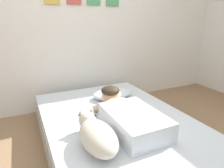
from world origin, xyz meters
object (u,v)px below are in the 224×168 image
Objects in this scene: pillow at (113,94)px; person_lying at (126,114)px; bed at (116,130)px; dog at (96,135)px; coffee_cup at (108,97)px; cell_phone at (91,114)px.

person_lying reaches higher than pillow.
dog is at bearing -132.96° from bed.
person_lying is 0.62m from coffee_cup.
dog is 0.94m from coffee_cup.
person_lying is (-0.17, -0.66, 0.05)m from pillow.
pillow is at bearing 39.34° from cell_phone.
cell_phone is (-0.32, -0.29, -0.03)m from coffee_cup.
dog is at bearing -104.87° from cell_phone.
cell_phone is (-0.24, 0.32, -0.10)m from person_lying.
pillow reaches higher than coffee_cup.
bed is at bearing -111.84° from pillow.
dog reaches higher than pillow.
bed is 0.49m from coffee_cup.
bed is 0.56m from pillow.
person_lying is at bearing 28.79° from dog.
cell_phone is (-0.41, -0.34, -0.05)m from pillow.
bed is 0.31m from cell_phone.
coffee_cup is at bearing -149.35° from pillow.
dog is at bearing -119.63° from coffee_cup.
coffee_cup reaches higher than bed.
coffee_cup is (0.08, 0.61, -0.07)m from person_lying.
dog is 0.56m from cell_phone.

